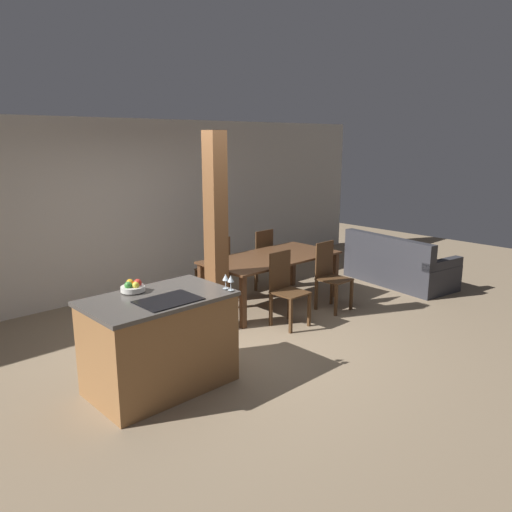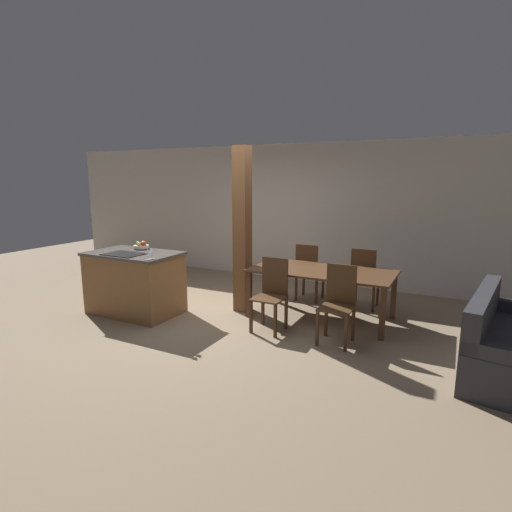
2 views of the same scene
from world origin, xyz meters
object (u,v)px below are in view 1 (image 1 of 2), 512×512
at_px(couch, 398,267).
at_px(wine_glass_middle, 226,278).
at_px(fruit_bowl, 133,287).
at_px(dining_table, 271,262).
at_px(dining_chair_near_left, 286,288).
at_px(dining_chair_near_right, 330,275).
at_px(wine_glass_near, 231,279).
at_px(dining_chair_far_right, 260,257).
at_px(kitchen_island, 160,342).
at_px(dining_chair_far_left, 216,267).
at_px(timber_post, 216,233).

bearing_deg(couch, wine_glass_middle, 106.79).
height_order(fruit_bowl, dining_table, fruit_bowl).
height_order(fruit_bowl, dining_chair_near_left, fruit_bowl).
relative_size(fruit_bowl, wine_glass_middle, 1.58).
bearing_deg(dining_chair_near_right, wine_glass_middle, -166.06).
xyz_separation_m(wine_glass_near, couch, (4.30, 0.70, -0.78)).
bearing_deg(wine_glass_middle, dining_chair_near_right, 13.94).
bearing_deg(wine_glass_middle, dining_chair_far_right, 40.23).
bearing_deg(fruit_bowl, couch, 0.78).
distance_m(kitchen_island, dining_chair_far_left, 2.79).
bearing_deg(kitchen_island, dining_table, 22.17).
relative_size(dining_chair_near_left, dining_chair_near_right, 1.00).
bearing_deg(dining_chair_far_right, couch, 142.35).
bearing_deg(wine_glass_near, fruit_bowl, 138.33).
relative_size(dining_table, timber_post, 0.82).
distance_m(fruit_bowl, dining_chair_far_left, 2.74).
bearing_deg(dining_chair_near_left, dining_chair_far_left, 90.00).
bearing_deg(dining_chair_near_left, dining_chair_far_right, 57.82).
bearing_deg(fruit_bowl, dining_chair_far_right, 25.55).
bearing_deg(couch, dining_table, 81.54).
bearing_deg(wine_glass_near, dining_chair_far_left, 54.61).
bearing_deg(dining_chair_far_right, dining_table, 57.82).
bearing_deg(dining_chair_near_left, dining_chair_near_right, 0.00).
bearing_deg(dining_chair_far_left, fruit_bowl, 33.99).
relative_size(dining_table, dining_chair_far_left, 2.10).
relative_size(couch, timber_post, 0.76).
distance_m(kitchen_island, wine_glass_middle, 0.89).
distance_m(dining_chair_near_right, couch, 1.88).
distance_m(dining_chair_near_left, dining_chair_far_left, 1.46).
bearing_deg(dining_table, dining_chair_near_right, -57.82).
distance_m(dining_table, timber_post, 1.35).
xyz_separation_m(wine_glass_near, dining_chair_far_right, (2.44, 2.14, -0.55)).
height_order(kitchen_island, timber_post, timber_post).
relative_size(dining_chair_far_right, timber_post, 0.39).
height_order(dining_table, dining_chair_near_right, dining_chair_near_right).
bearing_deg(wine_glass_middle, kitchen_island, 155.78).
bearing_deg(dining_chair_far_left, dining_chair_near_left, 90.00).
distance_m(wine_glass_middle, dining_chair_far_right, 3.24).
distance_m(dining_chair_near_right, timber_post, 1.88).
height_order(dining_chair_near_left, dining_chair_far_right, same).
height_order(wine_glass_middle, dining_chair_near_left, wine_glass_middle).
relative_size(fruit_bowl, dining_chair_far_right, 0.24).
distance_m(wine_glass_near, timber_post, 1.45).
relative_size(wine_glass_near, dining_chair_far_left, 0.15).
distance_m(fruit_bowl, dining_table, 2.83).
bearing_deg(wine_glass_middle, dining_table, 33.98).
height_order(wine_glass_near, timber_post, timber_post).
bearing_deg(dining_table, timber_post, -169.95).
bearing_deg(dining_chair_near_right, fruit_bowl, -179.11).
relative_size(dining_table, couch, 1.08).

